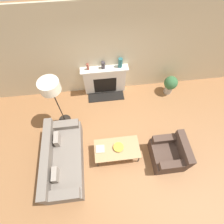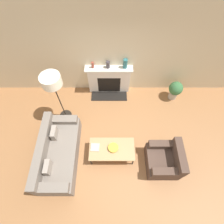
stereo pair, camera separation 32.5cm
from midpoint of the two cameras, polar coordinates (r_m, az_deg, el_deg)
name	(u,v)px [view 1 (the left image)]	position (r m, az deg, el deg)	size (l,w,h in m)	color
ground_plane	(116,153)	(5.01, -0.67, -13.44)	(18.00, 18.00, 0.00)	#99663D
wall_back	(106,54)	(5.19, -4.02, 18.41)	(18.00, 0.06, 2.90)	beige
fireplace	(105,81)	(5.74, -4.01, 10.14)	(1.45, 0.59, 1.04)	silver
couch	(63,159)	(4.85, -17.73, -14.62)	(0.90, 1.97, 0.79)	slate
armchair_near	(170,154)	(4.87, 16.48, -13.03)	(0.81, 0.86, 0.80)	#4C382D
coffee_table	(117,149)	(4.64, -0.39, -12.06)	(1.18, 0.63, 0.41)	tan
bowl	(118,147)	(4.58, 0.04, -11.52)	(0.26, 0.26, 0.07)	gold
book	(100,149)	(4.62, -5.95, -12.01)	(0.23, 0.22, 0.02)	#B2A893
floor_lamp	(51,89)	(4.49, -21.40, 6.96)	(0.51, 0.51, 1.75)	black
mantel_vase_left	(88,67)	(5.31, -9.69, 14.27)	(0.08, 0.08, 0.19)	brown
mantel_vase_center_left	(103,65)	(5.29, -4.70, 14.92)	(0.11, 0.11, 0.22)	#3D383D
mantel_vase_center_right	(120,63)	(5.29, 0.92, 15.71)	(0.13, 0.13, 0.30)	#28666B
potted_plant	(170,84)	(6.03, 17.05, 8.67)	(0.43, 0.43, 0.68)	#B2A899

